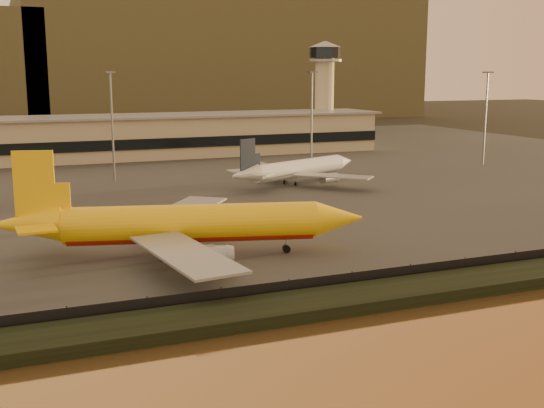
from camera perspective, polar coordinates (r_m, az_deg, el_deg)
The scene contains 12 objects.
ground at distance 91.05m, azimuth 1.62°, elevation -5.16°, with size 900.00×900.00×0.00m, color black.
embankment at distance 76.31m, azimuth 6.82°, elevation -7.90°, with size 320.00×7.00×1.40m, color black.
tarmac at distance 180.31m, azimuth -10.66°, elevation 2.71°, with size 320.00×220.00×0.20m, color #2D2D2D.
perimeter_fence at distance 79.46m, azimuth 5.43°, elevation -6.65°, with size 300.00×0.05×2.20m, color black.
terminal_building at distance 207.48m, azimuth -16.39°, elevation 5.22°, with size 202.00×25.00×12.60m.
control_tower at distance 235.90m, azimuth 4.42°, elevation 10.01°, with size 11.20×11.20×35.50m.
apron_light_masts at distance 163.27m, azimuth -4.21°, elevation 7.54°, with size 152.20×12.20×25.40m.
distant_hills at distance 420.31m, azimuth -20.59°, elevation 11.07°, with size 470.00×160.00×70.00m.
dhl_cargo_jet at distance 94.65m, azimuth -7.27°, elevation -1.70°, with size 49.59×47.55×14.99m.
white_narrowbody_jet at distance 155.93m, azimuth 2.13°, elevation 2.94°, with size 37.79×35.70×11.40m.
gse_vehicle_yellow at distance 117.20m, azimuth 4.50°, elevation -1.00°, with size 3.98×1.79×1.79m, color yellow.
gse_vehicle_white at distance 117.31m, azimuth -11.43°, elevation -1.15°, with size 4.17×1.88×1.88m, color silver.
Camera 1 is at (-35.41, -80.01, 25.19)m, focal length 45.00 mm.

